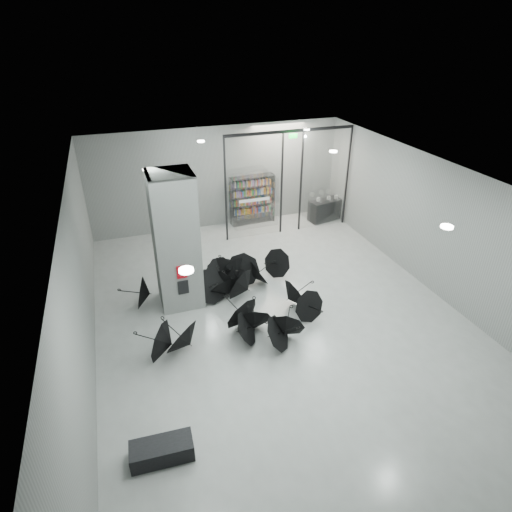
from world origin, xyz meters
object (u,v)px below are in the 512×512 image
object	(u,v)px
column	(176,241)
umbrella_cluster	(235,300)
bookshelf	(252,200)
shop_counter	(326,210)
bench	(162,451)

from	to	relation	value
column	umbrella_cluster	bearing A→B (deg)	-34.66
bookshelf	umbrella_cluster	xyz separation A→B (m)	(-2.43, -5.72, -0.68)
bookshelf	umbrella_cluster	size ratio (longest dim) A/B	0.36
column	shop_counter	world-z (taller)	column
shop_counter	umbrella_cluster	bearing A→B (deg)	-149.17
column	bench	bearing A→B (deg)	-104.13
umbrella_cluster	bookshelf	bearing A→B (deg)	67.03
column	bookshelf	bearing A→B (deg)	51.08
bookshelf	shop_counter	distance (m)	3.16
shop_counter	umbrella_cluster	size ratio (longest dim) A/B	0.27
column	shop_counter	size ratio (longest dim) A/B	2.72
bookshelf	shop_counter	world-z (taller)	bookshelf
bench	shop_counter	distance (m)	12.28
shop_counter	bench	bearing A→B (deg)	-143.32
bookshelf	shop_counter	size ratio (longest dim) A/B	1.37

